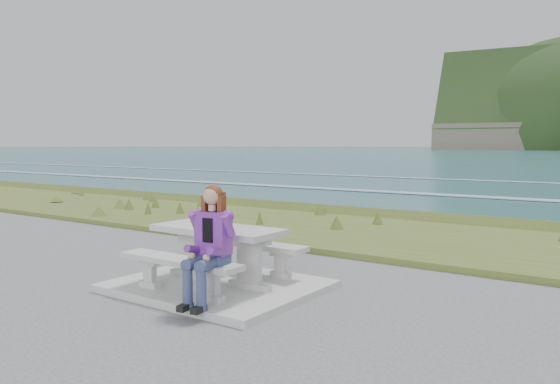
{
  "coord_description": "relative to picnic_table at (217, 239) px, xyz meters",
  "views": [
    {
      "loc": [
        4.79,
        -5.38,
        1.94
      ],
      "look_at": [
        0.17,
        1.2,
        1.24
      ],
      "focal_mm": 35.0,
      "sensor_mm": 36.0,
      "label": 1
    }
  ],
  "objects": [
    {
      "name": "bench_seaward",
      "position": [
        0.0,
        0.7,
        -0.23
      ],
      "size": [
        1.8,
        0.35,
        0.45
      ],
      "color": "#ADADA8",
      "rests_on": "concrete_slab"
    },
    {
      "name": "ocean",
      "position": [
        -0.0,
        25.09,
        -2.42
      ],
      "size": [
        1600.0,
        1600.0,
        0.09
      ],
      "color": "#20555C",
      "rests_on": "ground"
    },
    {
      "name": "grass_verge",
      "position": [
        -0.0,
        5.0,
        -0.68
      ],
      "size": [
        160.0,
        4.5,
        0.22
      ],
      "primitive_type": "cube",
      "color": "#41521F",
      "rests_on": "ground"
    },
    {
      "name": "seated_woman",
      "position": [
        0.57,
        -0.83,
        -0.08
      ],
      "size": [
        0.46,
        0.71,
        1.37
      ],
      "rotation": [
        0.0,
        0.0,
        0.15
      ],
      "color": "navy",
      "rests_on": "concrete_slab"
    },
    {
      "name": "shore_drop",
      "position": [
        -0.0,
        7.9,
        -0.68
      ],
      "size": [
        160.0,
        0.8,
        2.2
      ],
      "primitive_type": "cube",
      "color": "#64594B",
      "rests_on": "ground"
    },
    {
      "name": "picnic_table",
      "position": [
        0.0,
        0.0,
        0.0
      ],
      "size": [
        1.8,
        0.75,
        0.75
      ],
      "color": "#ADADA8",
      "rests_on": "concrete_slab"
    },
    {
      "name": "bench_landward",
      "position": [
        0.0,
        -0.7,
        -0.23
      ],
      "size": [
        1.8,
        0.35,
        0.45
      ],
      "color": "#ADADA8",
      "rests_on": "concrete_slab"
    },
    {
      "name": "concrete_slab",
      "position": [
        -0.0,
        0.0,
        -0.63
      ],
      "size": [
        2.6,
        2.1,
        0.1
      ],
      "primitive_type": "cube",
      "color": "#ADADA8",
      "rests_on": "ground"
    }
  ]
}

